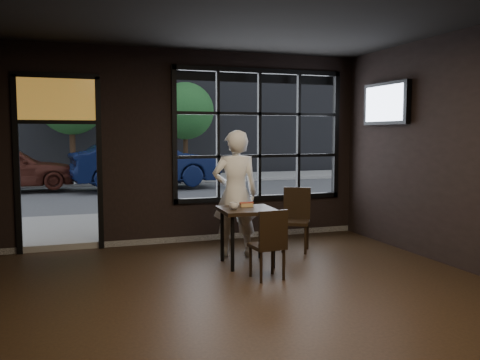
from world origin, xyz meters
name	(u,v)px	position (x,y,z in m)	size (l,w,h in m)	color
floor	(272,310)	(0.00, 0.00, -0.01)	(6.00, 7.00, 0.02)	black
window_frame	(259,135)	(1.20, 3.50, 1.80)	(3.06, 0.12, 2.28)	black
stained_transom	(57,99)	(-2.10, 3.50, 2.35)	(1.20, 0.06, 0.70)	orange
street_asphalt	(105,167)	(0.00, 24.00, -0.02)	(60.00, 41.00, 0.04)	#545456
building_across	(103,24)	(0.00, 23.00, 7.50)	(28.00, 12.00, 15.00)	#5B5956
cafe_table	(247,236)	(0.36, 1.78, 0.40)	(0.74, 0.74, 0.80)	black
chair_near	(267,244)	(0.37, 1.06, 0.45)	(0.39, 0.39, 0.89)	black
chair_window	(296,220)	(1.34, 2.30, 0.49)	(0.42, 0.42, 0.98)	black
man	(235,194)	(0.37, 2.32, 0.94)	(0.68, 0.45, 1.88)	silver
hotdog	(246,205)	(0.40, 1.92, 0.82)	(0.20, 0.08, 0.06)	tan
cup	(234,206)	(0.15, 1.74, 0.84)	(0.12, 0.12, 0.10)	silver
tv	(386,104)	(2.93, 2.29, 2.31)	(0.13, 1.16, 0.68)	black
navy_car	(146,163)	(0.44, 11.82, 0.88)	(1.64, 4.71, 1.55)	black
maroon_car	(8,168)	(-3.71, 12.30, 0.78)	(1.61, 3.99, 1.36)	#4A1E15
tree_left	(71,101)	(-1.76, 15.31, 3.02)	(2.51, 2.51, 4.29)	#332114
tree_right	(185,111)	(2.48, 14.92, 2.69)	(2.24, 2.24, 3.83)	#332114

